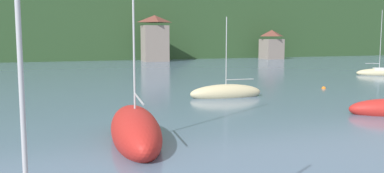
# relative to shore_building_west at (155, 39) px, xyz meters

# --- Properties ---
(wooded_hillside) EXTENTS (352.00, 53.41, 36.77)m
(wooded_hillside) POSITION_rel_shore_building_west_xyz_m (-22.57, 35.95, 3.96)
(wooded_hillside) COLOR #2D4C28
(wooded_hillside) RESTS_ON ground_plane
(shore_building_west) EXTENTS (5.28, 4.38, 9.45)m
(shore_building_west) POSITION_rel_shore_building_west_xyz_m (0.00, 0.00, 0.00)
(shore_building_west) COLOR gray
(shore_building_west) RESTS_ON ground_plane
(shore_building_westcentral) EXTENTS (4.37, 4.68, 6.60)m
(shore_building_westcentral) POSITION_rel_shore_building_west_xyz_m (27.51, 0.14, -1.38)
(shore_building_westcentral) COLOR gray
(shore_building_westcentral) RESTS_ON ground_plane
(sailboat_mid_0) EXTENTS (3.20, 8.46, 12.14)m
(sailboat_mid_0) POSITION_rel_shore_building_west_xyz_m (-18.13, -64.64, -4.07)
(sailboat_mid_0) COLOR red
(sailboat_mid_0) RESTS_ON ground_plane
(sailboat_far_4) EXTENTS (6.41, 2.12, 7.15)m
(sailboat_far_4) POSITION_rel_shore_building_west_xyz_m (-7.65, -52.25, -4.24)
(sailboat_far_4) COLOR #CCBC8E
(sailboat_far_4) RESTS_ON ground_plane
(sailboat_far_9) EXTENTS (5.87, 4.22, 8.87)m
(sailboat_far_9) POSITION_rel_shore_building_west_xyz_m (20.02, -40.49, -4.28)
(sailboat_far_9) COLOR #CCBC8E
(sailboat_far_9) RESTS_ON ground_plane
(mooring_buoy_near) EXTENTS (0.42, 0.42, 0.42)m
(mooring_buoy_near) POSITION_rel_shore_building_west_xyz_m (3.87, -50.18, -4.59)
(mooring_buoy_near) COLOR orange
(mooring_buoy_near) RESTS_ON ground_plane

